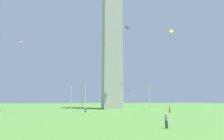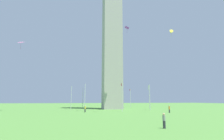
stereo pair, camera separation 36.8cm
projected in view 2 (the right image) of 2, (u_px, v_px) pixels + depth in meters
ground_plane at (112, 109)px, 59.48m from camera, size 260.00×260.00×0.00m
obelisk_monument at (112, 28)px, 64.65m from camera, size 6.55×6.55×59.53m
flagpole_n at (106, 97)px, 73.72m from camera, size 1.12×0.14×7.75m
flagpole_ne at (83, 97)px, 67.87m from camera, size 1.12×0.14×7.75m
flagpole_e at (71, 96)px, 57.57m from camera, size 1.12×0.14×7.75m
flagpole_se at (85, 96)px, 48.85m from camera, size 1.12×0.14×7.75m
flagpole_s at (122, 95)px, 46.83m from camera, size 1.12×0.14×7.75m
flagpole_sw at (150, 96)px, 52.68m from camera, size 1.12×0.14×7.75m
flagpole_w at (149, 97)px, 62.98m from camera, size 1.12×0.14×7.75m
flagpole_nw at (130, 97)px, 71.70m from camera, size 1.12×0.14×7.75m
person_orange_shirt at (169, 109)px, 41.28m from camera, size 0.32×0.32×1.73m
person_gray_shirt at (164, 121)px, 18.49m from camera, size 0.32×0.32×1.61m
person_yellow_shirt at (85, 109)px, 43.14m from camera, size 0.32×0.32×1.68m
kite_pink_diamond at (21, 42)px, 50.81m from camera, size 1.87×1.96×2.54m
kite_purple_diamond at (127, 28)px, 55.63m from camera, size 1.34×1.26×2.13m
kite_yellow_delta at (171, 32)px, 54.23m from camera, size 1.55×1.43×2.31m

